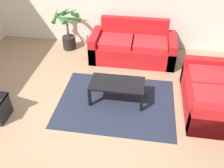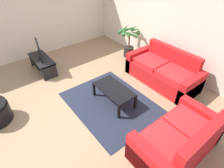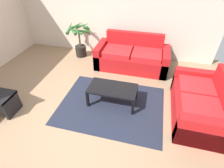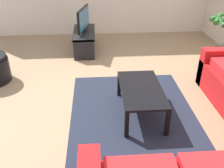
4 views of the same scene
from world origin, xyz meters
name	(u,v)px [view 4 (image 4 of 4)]	position (x,y,z in m)	size (l,w,h in m)	color
ground_plane	(89,94)	(0.00, 0.00, 0.00)	(6.60, 6.60, 0.00)	#937556
tv_stand	(84,38)	(-1.85, -0.10, 0.28)	(1.10, 0.45, 0.43)	black
tv	(84,19)	(-1.85, -0.10, 0.68)	(0.79, 0.22, 0.49)	black
coffee_table	(141,91)	(0.54, 0.71, 0.35)	(1.01, 0.54, 0.40)	black
area_rug	(133,113)	(0.54, 0.61, 0.00)	(2.20, 1.70, 0.01)	#1E2333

